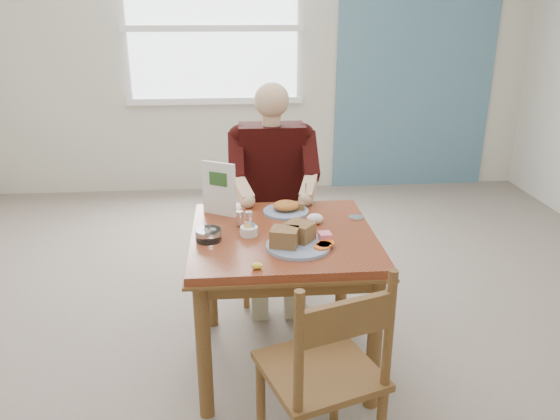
{
  "coord_description": "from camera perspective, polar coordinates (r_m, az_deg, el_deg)",
  "views": [
    {
      "loc": [
        -0.22,
        -2.48,
        1.81
      ],
      "look_at": [
        -0.01,
        0.0,
        0.87
      ],
      "focal_mm": 35.0,
      "sensor_mm": 36.0,
      "label": 1
    }
  ],
  "objects": [
    {
      "name": "accent_panel",
      "position": [
        5.77,
        14.18,
        16.01
      ],
      "size": [
        1.6,
        0.02,
        2.8
      ],
      "primitive_type": "cube",
      "color": "slate",
      "rests_on": "ground"
    },
    {
      "name": "window",
      "position": [
        5.45,
        -7.04,
        18.33
      ],
      "size": [
        1.72,
        0.04,
        1.42
      ],
      "color": "white",
      "rests_on": "wall_back"
    },
    {
      "name": "chair_near",
      "position": [
        2.19,
        4.77,
        -16.76
      ],
      "size": [
        0.53,
        0.53,
        0.95
      ],
      "color": "brown",
      "rests_on": "ground"
    },
    {
      "name": "table",
      "position": [
        2.75,
        0.29,
        -4.53
      ],
      "size": [
        0.92,
        0.92,
        0.75
      ],
      "color": "brown",
      "rests_on": "ground"
    },
    {
      "name": "caddy",
      "position": [
        2.67,
        -3.26,
        -2.2
      ],
      "size": [
        0.11,
        0.11,
        0.06
      ],
      "color": "white",
      "rests_on": "table"
    },
    {
      "name": "metal_dish",
      "position": [
        2.91,
        7.95,
        -0.78
      ],
      "size": [
        0.09,
        0.09,
        0.01
      ],
      "primitive_type": "cylinder",
      "rotation": [
        0.0,
        0.0,
        -0.2
      ],
      "color": "silver",
      "rests_on": "table"
    },
    {
      "name": "lemon_wedge",
      "position": [
        2.34,
        -2.42,
        -5.85
      ],
      "size": [
        0.06,
        0.04,
        0.03
      ],
      "primitive_type": "ellipsoid",
      "rotation": [
        0.0,
        0.0,
        0.17
      ],
      "color": "yellow",
      "rests_on": "table"
    },
    {
      "name": "diner",
      "position": [
        3.34,
        -0.78,
        3.31
      ],
      "size": [
        0.53,
        0.56,
        1.39
      ],
      "color": "tan",
      "rests_on": "chair_far"
    },
    {
      "name": "shakers",
      "position": [
        2.77,
        -3.74,
        -0.94
      ],
      "size": [
        0.09,
        0.05,
        0.08
      ],
      "color": "white",
      "rests_on": "table"
    },
    {
      "name": "far_plate",
      "position": [
        2.96,
        0.73,
        0.2
      ],
      "size": [
        0.26,
        0.26,
        0.07
      ],
      "color": "white",
      "rests_on": "table"
    },
    {
      "name": "creamer",
      "position": [
        2.63,
        -7.49,
        -2.59
      ],
      "size": [
        0.15,
        0.15,
        0.06
      ],
      "color": "white",
      "rests_on": "table"
    },
    {
      "name": "menu",
      "position": [
        2.9,
        -6.41,
        2.24
      ],
      "size": [
        0.18,
        0.11,
        0.29
      ],
      "color": "white",
      "rests_on": "table"
    },
    {
      "name": "near_plate",
      "position": [
        2.54,
        1.74,
        -3.06
      ],
      "size": [
        0.4,
        0.4,
        0.1
      ],
      "color": "white",
      "rests_on": "table"
    },
    {
      "name": "wall_back",
      "position": [
        5.5,
        -2.59,
        16.38
      ],
      "size": [
        5.5,
        0.0,
        5.5
      ],
      "primitive_type": "plane",
      "rotation": [
        1.57,
        0.0,
        0.0
      ],
      "color": "beige",
      "rests_on": "ground"
    },
    {
      "name": "chair_far",
      "position": [
        3.54,
        -0.86,
        -1.4
      ],
      "size": [
        0.42,
        0.42,
        0.95
      ],
      "color": "brown",
      "rests_on": "ground"
    },
    {
      "name": "napkin",
      "position": [
        2.81,
        3.66,
        -0.9
      ],
      "size": [
        0.09,
        0.08,
        0.05
      ],
      "primitive_type": "ellipsoid",
      "rotation": [
        0.0,
        0.0,
        0.13
      ],
      "color": "white",
      "rests_on": "table"
    },
    {
      "name": "floor",
      "position": [
        3.07,
        0.26,
        -15.36
      ],
      "size": [
        6.0,
        6.0,
        0.0
      ],
      "primitive_type": "plane",
      "color": "#6F645A",
      "rests_on": "ground"
    }
  ]
}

